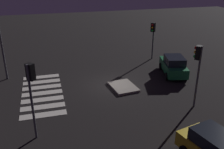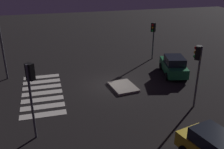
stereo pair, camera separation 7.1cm
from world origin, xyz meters
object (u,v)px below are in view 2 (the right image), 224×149
Objects in this scene: traffic_light_east at (31,83)px; traffic_light_west at (153,32)px; car_green at (174,66)px; traffic_light_north at (198,62)px; traffic_island at (123,87)px.

traffic_light_west is at bearing -0.51° from traffic_light_east.
traffic_light_east is 1.15× the size of traffic_light_west.
traffic_light_west is at bearing 15.68° from car_green.
traffic_light_west is (-10.56, 1.37, -0.40)m from traffic_light_north.
traffic_island is 0.60× the size of traffic_light_east.
traffic_light_east is at bearing 51.17° from traffic_light_north.
traffic_light_east is 16.76m from traffic_light_west.
car_green is at bearing 105.90° from traffic_island.
traffic_light_north reaches higher than traffic_light_west.
traffic_island is 0.69× the size of traffic_light_west.
traffic_light_east is at bearing 0.53° from traffic_light_west.
traffic_island is at bearing -7.21° from traffic_light_east.
traffic_light_north is (4.30, 3.93, 3.39)m from traffic_island.
traffic_light_east reaches higher than traffic_light_north.
traffic_light_north is 0.98× the size of traffic_light_east.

